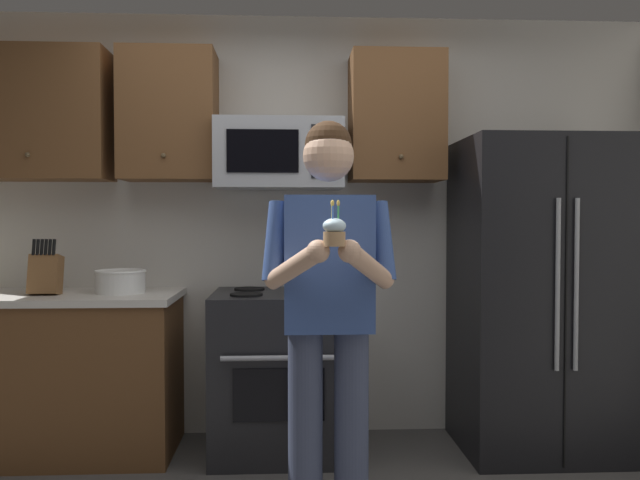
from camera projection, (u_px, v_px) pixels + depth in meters
wall_back at (304, 226)px, 4.02m from camera, size 4.40×0.10×2.60m
oven_range at (280, 372)px, 3.65m from camera, size 0.76×0.70×0.93m
microwave at (279, 155)px, 3.73m from camera, size 0.74×0.41×0.40m
refrigerator at (538, 295)px, 3.67m from camera, size 0.90×0.75×1.80m
cabinet_row_upper at (182, 116)px, 3.74m from camera, size 2.78×0.36×0.76m
counter_left at (51, 374)px, 3.60m from camera, size 1.44×0.66×0.92m
knife_block at (46, 274)px, 3.53m from camera, size 0.16×0.15×0.32m
bowl_large_white at (121, 281)px, 3.61m from camera, size 0.29×0.29×0.13m
person at (329, 299)px, 2.72m from camera, size 0.60×0.48×1.76m
cupcake at (334, 231)px, 2.38m from camera, size 0.09×0.09×0.17m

